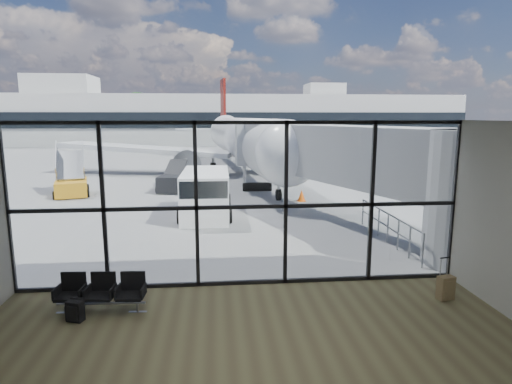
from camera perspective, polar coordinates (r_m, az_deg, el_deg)
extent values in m
plane|color=slate|center=(51.42, -4.71, 4.91)|extent=(220.00, 220.00, 0.00)
cube|color=brown|center=(8.58, -0.06, -22.32)|extent=(12.00, 8.00, 0.01)
cube|color=silver|center=(7.25, -0.06, 9.27)|extent=(12.00, 8.00, 0.02)
cube|color=white|center=(11.48, -1.95, -1.75)|extent=(12.00, 0.04, 4.50)
cube|color=black|center=(12.12, -1.88, -11.94)|extent=(12.00, 0.12, 0.10)
cube|color=black|center=(11.49, -1.95, -2.00)|extent=(12.00, 0.12, 0.10)
cube|color=black|center=(11.23, -2.02, 9.25)|extent=(12.00, 0.12, 0.10)
cube|color=black|center=(12.63, -30.27, -2.05)|extent=(0.10, 0.12, 4.50)
cube|color=black|center=(11.82, -19.65, -1.99)|extent=(0.10, 0.12, 4.50)
cube|color=black|center=(11.47, -7.95, -1.86)|extent=(0.10, 0.12, 4.50)
cube|color=black|center=(11.61, 3.98, -1.63)|extent=(0.10, 0.12, 4.50)
cube|color=black|center=(12.23, 15.14, -1.36)|extent=(0.10, 0.12, 4.50)
cube|color=black|center=(13.26, 24.90, -1.08)|extent=(0.10, 0.12, 4.50)
cylinder|color=gray|center=(14.75, 26.94, -0.79)|extent=(2.80, 2.80, 4.20)
cube|color=gray|center=(19.98, 9.77, 5.33)|extent=(7.45, 14.81, 2.40)
cube|color=gray|center=(26.39, 0.15, 6.60)|extent=(2.60, 2.20, 2.60)
cylinder|color=gray|center=(26.53, -1.57, 2.05)|extent=(0.20, 0.20, 1.80)
cylinder|color=gray|center=(26.69, 1.86, 2.10)|extent=(0.20, 0.20, 1.80)
cylinder|color=black|center=(26.70, 0.15, 0.69)|extent=(1.80, 0.56, 0.56)
cylinder|color=gray|center=(14.15, 21.34, -7.28)|extent=(0.06, 0.06, 1.10)
cylinder|color=gray|center=(14.92, 19.79, -6.29)|extent=(0.06, 0.06, 1.10)
cylinder|color=gray|center=(15.71, 18.40, -5.40)|extent=(0.06, 0.06, 1.10)
cylinder|color=gray|center=(16.50, 17.15, -4.60)|extent=(0.06, 0.06, 1.10)
cylinder|color=gray|center=(17.31, 16.01, -3.86)|extent=(0.06, 0.06, 1.10)
cylinder|color=gray|center=(18.13, 14.98, -3.19)|extent=(0.06, 0.06, 1.10)
cylinder|color=gray|center=(18.95, 14.04, -2.58)|extent=(0.06, 0.06, 1.10)
cylinder|color=gray|center=(16.38, 17.24, -2.80)|extent=(0.06, 5.40, 0.06)
cylinder|color=gray|center=(16.49, 17.16, -4.43)|extent=(0.06, 5.40, 0.06)
cube|color=beige|center=(73.22, -5.01, 9.57)|extent=(80.00, 12.00, 8.00)
cube|color=black|center=(67.12, -4.96, 9.52)|extent=(80.00, 0.20, 2.40)
cube|color=beige|center=(77.30, -24.45, 12.83)|extent=(10.00, 8.00, 3.00)
cube|color=beige|center=(75.69, 9.07, 13.28)|extent=(6.00, 6.00, 2.00)
cylinder|color=#382619|center=(91.66, -30.42, 6.78)|extent=(0.50, 0.50, 3.06)
sphere|color=black|center=(91.61, -30.63, 9.11)|extent=(5.61, 5.61, 5.61)
cylinder|color=#382619|center=(89.31, -26.91, 7.14)|extent=(0.50, 0.50, 3.42)
sphere|color=black|center=(89.28, -27.13, 9.81)|extent=(6.27, 6.27, 6.27)
cylinder|color=#382619|center=(87.33, -23.20, 7.14)|extent=(0.50, 0.50, 2.70)
sphere|color=black|center=(87.27, -23.35, 9.30)|extent=(4.95, 4.95, 4.95)
cylinder|color=#382619|center=(85.71, -19.36, 7.46)|extent=(0.50, 0.50, 3.06)
sphere|color=black|center=(85.66, -19.50, 9.96)|extent=(5.61, 5.61, 5.61)
cylinder|color=#382619|center=(84.48, -15.38, 7.76)|extent=(0.50, 0.50, 3.42)
sphere|color=black|center=(84.44, -15.51, 10.59)|extent=(6.27, 6.27, 6.27)
cube|color=gray|center=(11.07, -19.95, -13.78)|extent=(2.08, 0.22, 0.04)
cube|color=black|center=(11.24, -23.52, -12.65)|extent=(0.62, 0.59, 0.08)
cube|color=black|center=(11.38, -23.11, -11.01)|extent=(0.59, 0.11, 0.52)
cube|color=black|center=(11.00, -20.00, -12.92)|extent=(0.62, 0.59, 0.08)
cube|color=black|center=(11.15, -19.65, -11.23)|extent=(0.59, 0.11, 0.52)
cube|color=black|center=(10.81, -16.34, -13.14)|extent=(0.62, 0.59, 0.08)
cube|color=black|center=(10.95, -16.05, -11.42)|extent=(0.59, 0.11, 0.52)
cylinder|color=gray|center=(11.41, -24.09, -13.98)|extent=(0.06, 0.06, 0.24)
cylinder|color=gray|center=(10.89, -15.51, -14.62)|extent=(0.06, 0.06, 0.24)
cube|color=black|center=(10.86, -22.95, -14.42)|extent=(0.41, 0.33, 0.49)
cube|color=black|center=(10.76, -23.38, -14.68)|extent=(0.29, 0.16, 0.33)
cylinder|color=black|center=(10.84, -22.69, -13.03)|extent=(0.34, 0.19, 0.09)
cube|color=olive|center=(12.07, 23.97, -11.59)|extent=(0.44, 0.33, 0.60)
cube|color=olive|center=(11.98, 24.40, -11.78)|extent=(0.34, 0.12, 0.45)
cylinder|color=gray|center=(11.91, 23.38, -9.22)|extent=(0.03, 0.03, 0.50)
cylinder|color=gray|center=(12.05, 24.19, -9.05)|extent=(0.03, 0.03, 0.50)
cube|color=black|center=(11.91, 23.87, -8.02)|extent=(0.27, 0.09, 0.02)
cylinder|color=black|center=(12.19, 23.11, -12.79)|extent=(0.05, 0.07, 0.07)
cylinder|color=black|center=(12.33, 23.91, -12.58)|extent=(0.05, 0.07, 0.07)
cylinder|color=silver|center=(35.07, -1.51, 7.05)|extent=(5.78, 27.75, 3.40)
sphere|color=silver|center=(21.60, 4.22, 5.15)|extent=(3.40, 3.40, 3.40)
cone|color=silver|center=(50.99, -4.36, 8.28)|extent=(3.86, 5.79, 3.40)
cube|color=black|center=(22.10, 3.87, 6.45)|extent=(2.11, 1.27, 0.46)
cube|color=silver|center=(35.69, -14.28, 5.55)|extent=(14.13, 6.15, 1.09)
cylinder|color=black|center=(33.87, -9.28, 3.94)|extent=(2.19, 3.28, 1.93)
cube|color=silver|center=(50.30, -7.67, 8.30)|extent=(5.22, 2.26, 0.17)
cube|color=silver|center=(38.00, 10.04, 5.96)|extent=(13.90, 8.25, 1.09)
cylinder|color=black|center=(35.38, 6.42, 4.26)|extent=(2.19, 3.28, 1.93)
cube|color=silver|center=(50.93, -0.98, 8.41)|extent=(5.31, 3.06, 0.17)
cube|color=#5B120D|center=(50.99, -4.41, 11.69)|extent=(0.58, 3.50, 5.51)
cylinder|color=gray|center=(23.64, 3.03, 0.42)|extent=(0.18, 0.18, 1.29)
cylinder|color=black|center=(23.69, 3.02, -0.35)|extent=(0.28, 0.66, 0.64)
cylinder|color=black|center=(35.42, -5.73, 3.23)|extent=(0.49, 0.91, 0.88)
cylinder|color=black|center=(36.21, 2.42, 3.42)|extent=(0.49, 0.91, 0.88)
cube|color=white|center=(20.08, -6.71, -0.20)|extent=(2.16, 4.84, 2.09)
cube|color=black|center=(18.23, -6.94, 0.59)|extent=(2.00, 1.28, 0.73)
cylinder|color=black|center=(18.75, -10.03, -3.14)|extent=(0.27, 0.74, 0.73)
cylinder|color=black|center=(18.67, -3.62, -3.06)|extent=(0.27, 0.74, 0.73)
cylinder|color=black|center=(21.80, -9.28, -1.26)|extent=(0.27, 0.74, 0.73)
cylinder|color=black|center=(21.73, -3.78, -1.19)|extent=(0.27, 0.74, 0.73)
cube|color=black|center=(27.23, -11.13, 1.29)|extent=(1.67, 3.03, 0.97)
cube|color=black|center=(28.25, -10.69, 3.10)|extent=(1.43, 2.53, 1.00)
cylinder|color=black|center=(26.50, -12.97, 0.34)|extent=(0.25, 0.50, 0.48)
cylinder|color=black|center=(26.20, -10.10, 0.34)|extent=(0.25, 0.50, 0.48)
cylinder|color=black|center=(28.35, -12.04, 1.00)|extent=(0.25, 0.50, 0.48)
cylinder|color=black|center=(28.07, -9.35, 1.01)|extent=(0.25, 0.50, 0.48)
cube|color=#C68417|center=(27.41, -23.37, 0.59)|extent=(2.45, 3.33, 0.85)
cube|color=gray|center=(28.10, -23.49, 3.31)|extent=(2.09, 2.72, 1.57)
cylinder|color=black|center=(26.45, -25.24, -0.40)|extent=(0.33, 0.51, 0.47)
cylinder|color=black|center=(26.38, -21.56, -0.17)|extent=(0.33, 0.51, 0.47)
cylinder|color=black|center=(28.54, -24.98, 0.32)|extent=(0.33, 0.51, 0.47)
cylinder|color=black|center=(28.48, -21.57, 0.54)|extent=(0.33, 0.51, 0.47)
cube|color=orange|center=(20.73, -4.34, -2.73)|extent=(0.45, 0.45, 0.03)
cone|color=orange|center=(20.66, -4.35, -1.90)|extent=(0.43, 0.43, 0.65)
cube|color=#E3570B|center=(23.62, 6.07, -1.18)|extent=(0.44, 0.44, 0.03)
cone|color=#E3570B|center=(23.57, 6.08, -0.46)|extent=(0.42, 0.42, 0.63)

